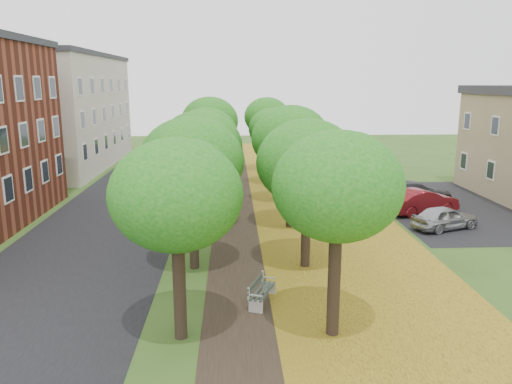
{
  "coord_description": "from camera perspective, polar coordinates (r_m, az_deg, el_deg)",
  "views": [
    {
      "loc": [
        -0.55,
        -14.44,
        7.87
      ],
      "look_at": [
        0.64,
        9.73,
        2.5
      ],
      "focal_mm": 35.0,
      "sensor_mm": 36.0,
      "label": 1
    }
  ],
  "objects": [
    {
      "name": "car_red",
      "position": [
        31.98,
        18.45,
        -1.01
      ],
      "size": [
        4.8,
        2.99,
        1.49
      ],
      "primitive_type": "imported",
      "rotation": [
        0.0,
        0.0,
        1.91
      ],
      "color": "maroon",
      "rests_on": "ground"
    },
    {
      "name": "street_asphalt",
      "position": [
        31.25,
        -15.58,
        -2.53
      ],
      "size": [
        8.0,
        70.0,
        0.01
      ],
      "primitive_type": "cube",
      "color": "black",
      "rests_on": "ground"
    },
    {
      "name": "car_silver",
      "position": [
        29.01,
        20.78,
        -2.74
      ],
      "size": [
        4.09,
        2.78,
        1.29
      ],
      "primitive_type": "imported",
      "rotation": [
        0.0,
        0.0,
        1.94
      ],
      "color": "#A2A3A7",
      "rests_on": "ground"
    },
    {
      "name": "car_grey",
      "position": [
        34.13,
        17.52,
        -0.08
      ],
      "size": [
        5.58,
        3.0,
        1.54
      ],
      "primitive_type": "imported",
      "rotation": [
        0.0,
        0.0,
        1.74
      ],
      "color": "#2E2E33",
      "rests_on": "ground"
    },
    {
      "name": "tree_row_east",
      "position": [
        29.79,
        3.3,
        6.16
      ],
      "size": [
        4.06,
        34.06,
        6.34
      ],
      "color": "black",
      "rests_on": "ground"
    },
    {
      "name": "parking_lot",
      "position": [
        34.43,
        21.37,
        -1.57
      ],
      "size": [
        9.0,
        16.0,
        0.01
      ],
      "primitive_type": "cube",
      "color": "black",
      "rests_on": "ground"
    },
    {
      "name": "footpath",
      "position": [
        30.47,
        -1.68,
        -2.45
      ],
      "size": [
        3.2,
        70.0,
        0.01
      ],
      "primitive_type": "cube",
      "color": "black",
      "rests_on": "ground"
    },
    {
      "name": "bench",
      "position": [
        18.42,
        0.6,
        -11.24
      ],
      "size": [
        1.13,
        1.91,
        0.87
      ],
      "rotation": [
        0.0,
        0.0,
        1.21
      ],
      "color": "#2C382F",
      "rests_on": "ground"
    },
    {
      "name": "car_white",
      "position": [
        36.81,
        15.55,
        0.71
      ],
      "size": [
        4.94,
        3.27,
        1.26
      ],
      "primitive_type": "imported",
      "rotation": [
        0.0,
        0.0,
        1.85
      ],
      "color": "silver",
      "rests_on": "ground"
    },
    {
      "name": "building_cream",
      "position": [
        50.28,
        -22.16,
        8.58
      ],
      "size": [
        10.3,
        20.3,
        10.4
      ],
      "color": "beige",
      "rests_on": "ground"
    },
    {
      "name": "leaf_verge",
      "position": [
        30.97,
        7.61,
        -2.31
      ],
      "size": [
        7.5,
        70.0,
        0.01
      ],
      "primitive_type": "cube",
      "color": "gold",
      "rests_on": "ground"
    },
    {
      "name": "tree_row_west",
      "position": [
        29.67,
        -6.02,
        6.08
      ],
      "size": [
        4.06,
        34.06,
        6.34
      ],
      "color": "black",
      "rests_on": "ground"
    },
    {
      "name": "ground",
      "position": [
        16.45,
        -0.58,
        -16.07
      ],
      "size": [
        120.0,
        120.0,
        0.0
      ],
      "primitive_type": "plane",
      "color": "#2D4C19",
      "rests_on": "ground"
    }
  ]
}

